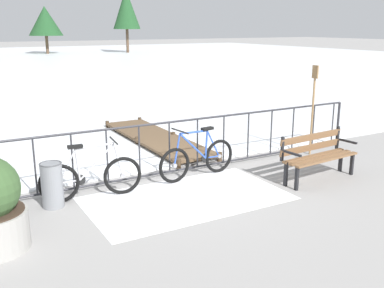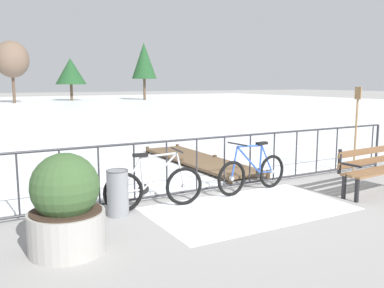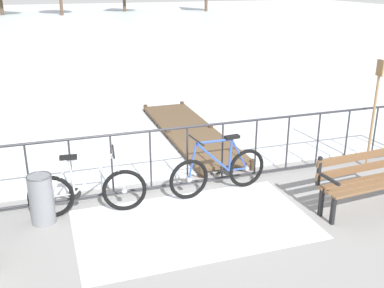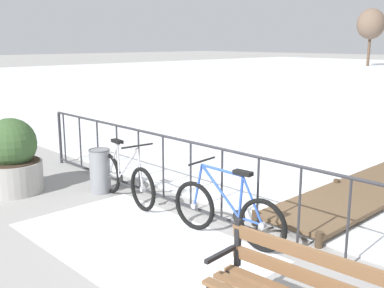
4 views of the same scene
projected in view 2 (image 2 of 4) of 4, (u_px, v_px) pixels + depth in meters
ground_plane at (224, 190)px, 8.05m from camera, size 160.00×160.00×0.00m
frozen_pond at (23, 108)px, 32.52m from camera, size 80.00×56.00×0.03m
snow_patch at (249, 208)px, 6.87m from camera, size 3.32×1.91×0.01m
railing_fence at (224, 162)px, 7.96m from camera, size 9.06×0.06×1.07m
bicycle_near_railing at (253, 173)px, 7.89m from camera, size 1.71×0.52×0.97m
bicycle_second at (154, 187)px, 6.83m from camera, size 1.71×0.52×0.97m
park_bench at (372, 167)px, 7.77m from camera, size 1.63×0.60×0.89m
planter_with_shrub at (66, 207)px, 5.06m from camera, size 0.95×0.95×1.24m
trash_bin at (118, 192)px, 6.47m from camera, size 0.35×0.35×0.73m
oar_upright at (356, 124)px, 9.32m from camera, size 0.04×0.16×1.98m
wooden_dock at (199, 160)px, 10.54m from camera, size 1.10×4.38×0.20m
tree_far_west at (144, 61)px, 47.23m from camera, size 2.82×2.82×6.52m
tree_west_mid at (12, 59)px, 39.78m from camera, size 3.19×3.19×6.00m
tree_far_east at (71, 71)px, 45.60m from camera, size 3.36×3.36×4.69m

